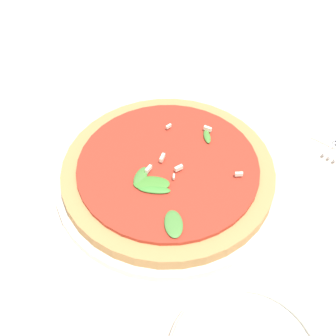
{
  "coord_description": "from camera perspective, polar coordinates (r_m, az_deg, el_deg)",
  "views": [
    {
      "loc": [
        0.41,
        0.15,
        0.51
      ],
      "look_at": [
        0.04,
        -0.04,
        0.03
      ],
      "focal_mm": 50.0,
      "sensor_mm": 36.0,
      "label": 1
    }
  ],
  "objects": [
    {
      "name": "ground_plane",
      "position": [
        0.67,
        4.39,
        -0.66
      ],
      "size": [
        6.0,
        6.0,
        0.0
      ],
      "primitive_type": "plane",
      "color": "beige"
    },
    {
      "name": "pizza_arugula_main",
      "position": [
        0.65,
        -0.0,
        -0.79
      ],
      "size": [
        0.31,
        0.31,
        0.05
      ],
      "color": "silver",
      "rests_on": "ground_plane"
    }
  ]
}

